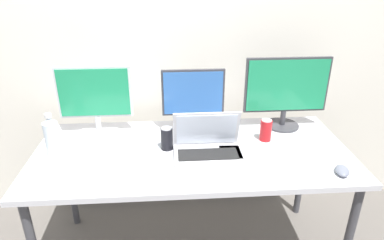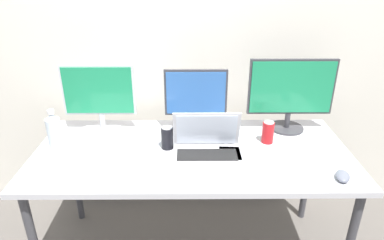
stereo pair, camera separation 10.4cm
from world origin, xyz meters
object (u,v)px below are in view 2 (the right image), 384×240
at_px(monitor_right, 291,92).
at_px(soda_can_by_laptop, 167,138).
at_px(soda_can_near_keyboard, 268,132).
at_px(work_desk, 192,159).
at_px(monitor_center, 196,99).
at_px(keyboard_main, 260,155).
at_px(water_bottle, 55,134).
at_px(monitor_left, 99,97).
at_px(mouse_by_keyboard, 343,176).
at_px(laptop_silver, 207,145).

distance_m(monitor_right, soda_can_by_laptop, 0.77).
distance_m(soda_can_near_keyboard, soda_can_by_laptop, 0.57).
distance_m(work_desk, soda_can_by_laptop, 0.18).
xyz_separation_m(monitor_center, keyboard_main, (0.33, -0.32, -0.19)).
height_order(water_bottle, soda_can_by_laptop, water_bottle).
bearing_deg(water_bottle, soda_can_by_laptop, 5.55).
bearing_deg(keyboard_main, monitor_left, 162.12).
height_order(monitor_right, soda_can_by_laptop, monitor_right).
relative_size(monitor_left, keyboard_main, 0.99).
bearing_deg(work_desk, monitor_left, 154.35).
height_order(keyboard_main, soda_can_near_keyboard, soda_can_near_keyboard).
xyz_separation_m(monitor_right, mouse_by_keyboard, (0.13, -0.54, -0.22)).
xyz_separation_m(monitor_right, water_bottle, (-1.30, -0.29, -0.12)).
relative_size(water_bottle, soda_can_near_keyboard, 2.00).
relative_size(laptop_silver, keyboard_main, 0.83).
relative_size(work_desk, soda_can_near_keyboard, 13.52).
xyz_separation_m(monitor_left, mouse_by_keyboard, (1.25, -0.54, -0.20)).
height_order(work_desk, laptop_silver, laptop_silver).
bearing_deg(work_desk, keyboard_main, -12.18).
bearing_deg(keyboard_main, mouse_by_keyboard, -27.44).
xyz_separation_m(work_desk, mouse_by_keyboard, (0.71, -0.28, 0.08)).
xyz_separation_m(work_desk, soda_can_by_laptop, (-0.13, 0.02, 0.12)).
distance_m(work_desk, mouse_by_keyboard, 0.76).
xyz_separation_m(keyboard_main, soda_can_by_laptop, (-0.49, 0.10, 0.05)).
xyz_separation_m(mouse_by_keyboard, soda_can_near_keyboard, (-0.28, 0.37, 0.05)).
relative_size(monitor_right, soda_can_near_keyboard, 3.99).
relative_size(monitor_left, soda_can_by_laptop, 3.36).
bearing_deg(water_bottle, laptop_silver, -0.86).
xyz_separation_m(laptop_silver, soda_can_near_keyboard, (0.35, 0.13, 0.01)).
distance_m(monitor_center, soda_can_by_laptop, 0.31).
relative_size(monitor_right, soda_can_by_laptop, 3.99).
relative_size(work_desk, monitor_left, 4.02).
bearing_deg(soda_can_near_keyboard, water_bottle, -174.06).
height_order(mouse_by_keyboard, water_bottle, water_bottle).
height_order(laptop_silver, soda_can_by_laptop, laptop_silver).
bearing_deg(water_bottle, mouse_by_keyboard, -9.89).
xyz_separation_m(monitor_left, monitor_center, (0.57, -0.02, -0.01)).
xyz_separation_m(work_desk, monitor_center, (0.02, 0.25, 0.26)).
relative_size(mouse_by_keyboard, water_bottle, 0.41).
xyz_separation_m(monitor_right, keyboard_main, (-0.22, -0.34, -0.23)).
height_order(work_desk, soda_can_by_laptop, soda_can_by_laptop).
bearing_deg(mouse_by_keyboard, monitor_center, 160.87).
bearing_deg(laptop_silver, mouse_by_keyboard, -20.56).
distance_m(monitor_center, laptop_silver, 0.33).
relative_size(keyboard_main, soda_can_by_laptop, 3.40).
relative_size(monitor_left, mouse_by_keyboard, 4.07).
height_order(monitor_center, soda_can_by_laptop, monitor_center).
bearing_deg(mouse_by_keyboard, work_desk, 176.83).
bearing_deg(mouse_by_keyboard, soda_can_by_laptop, 178.53).
height_order(keyboard_main, water_bottle, water_bottle).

